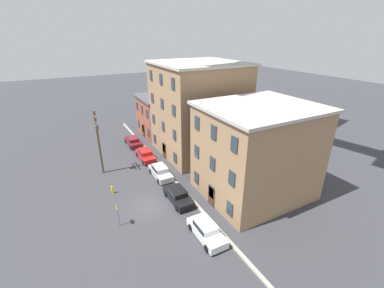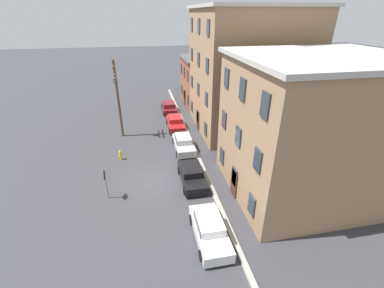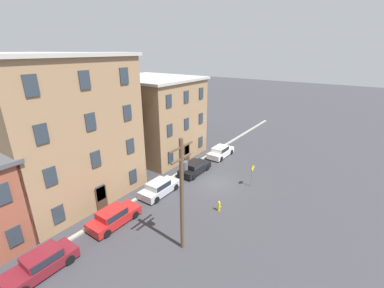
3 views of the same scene
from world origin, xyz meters
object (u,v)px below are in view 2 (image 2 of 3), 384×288
(car_red, at_px, (175,122))
(car_white, at_px, (210,228))
(car_maroon, at_px, (169,107))
(car_black, at_px, (192,174))
(caution_sign, at_px, (105,180))
(car_silver, at_px, (183,143))
(fire_hydrant, at_px, (121,155))
(utility_pole, at_px, (118,96))

(car_red, xyz_separation_m, car_white, (17.56, -0.25, 0.00))
(car_maroon, xyz_separation_m, car_red, (5.86, 0.12, 0.00))
(car_maroon, bearing_deg, car_black, -0.20)
(caution_sign, bearing_deg, car_silver, 134.18)
(caution_sign, bearing_deg, car_black, 97.74)
(caution_sign, bearing_deg, car_white, 51.74)
(car_maroon, height_order, fire_hydrant, car_maroon)
(fire_hydrant, bearing_deg, caution_sign, -6.35)
(car_maroon, bearing_deg, fire_hydrant, -25.94)
(car_silver, distance_m, utility_pole, 8.73)
(car_white, xyz_separation_m, fire_hydrant, (-10.97, -5.93, -0.27))
(car_silver, height_order, fire_hydrant, car_silver)
(car_red, bearing_deg, car_maroon, -178.81)
(utility_pole, bearing_deg, car_white, 20.04)
(car_maroon, relative_size, fire_hydrant, 4.58)
(car_maroon, height_order, car_silver, same)
(car_maroon, xyz_separation_m, car_silver, (11.53, 0.20, 0.00))
(car_maroon, xyz_separation_m, caution_sign, (18.24, -6.70, 0.96))
(car_maroon, relative_size, car_white, 1.00)
(caution_sign, height_order, utility_pole, utility_pole)
(car_red, height_order, caution_sign, caution_sign)
(car_white, relative_size, fire_hydrant, 4.58)
(car_black, bearing_deg, car_silver, 177.40)
(utility_pole, bearing_deg, car_maroon, 138.98)
(car_red, bearing_deg, caution_sign, -28.85)
(car_silver, xyz_separation_m, fire_hydrant, (0.92, -6.26, -0.27))
(car_silver, height_order, car_white, same)
(car_maroon, bearing_deg, car_white, -0.31)
(car_black, bearing_deg, car_maroon, 179.80)
(car_red, bearing_deg, utility_pole, -79.42)
(car_red, height_order, car_white, same)
(car_black, bearing_deg, car_white, -0.64)
(car_silver, relative_size, utility_pole, 0.52)
(car_maroon, xyz_separation_m, car_black, (17.34, -0.06, 0.00))
(car_maroon, height_order, car_red, same)
(caution_sign, xyz_separation_m, utility_pole, (-11.22, 0.59, 3.04))
(car_silver, xyz_separation_m, car_black, (5.81, -0.26, 0.00))
(caution_sign, relative_size, fire_hydrant, 2.68)
(car_silver, bearing_deg, car_maroon, -178.99)
(car_red, distance_m, utility_pole, 7.50)
(utility_pole, height_order, fire_hydrant, utility_pole)
(caution_sign, xyz_separation_m, fire_hydrant, (-5.79, 0.64, -1.22))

